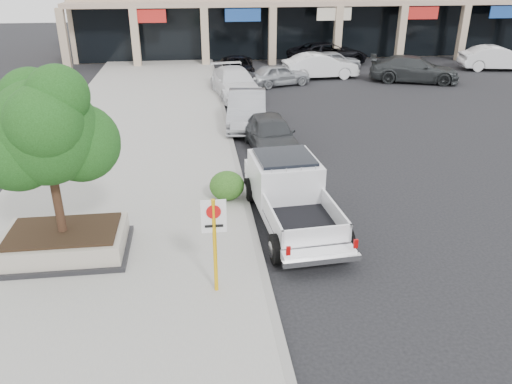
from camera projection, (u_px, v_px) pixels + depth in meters
ground at (317, 253)px, 13.23m from camera, size 120.00×120.00×0.00m
sidewalk at (129, 174)px, 17.99m from camera, size 8.00×52.00×0.15m
curb at (238, 169)px, 18.43m from camera, size 0.20×52.00×0.15m
planter at (65, 242)px, 12.79m from camera, size 3.20×2.20×0.68m
planter_tree at (52, 131)px, 11.72m from camera, size 2.90×2.55×4.00m
no_parking_sign at (214, 233)px, 10.87m from camera, size 0.55×0.09×2.30m
hedge at (227, 186)px, 15.71m from camera, size 1.10×0.99×0.93m
pickup_truck at (293, 197)px, 14.28m from camera, size 2.51×5.83×1.79m
curb_car_a at (271, 133)px, 20.14m from camera, size 2.05×4.46×1.48m
curb_car_b at (247, 109)px, 23.22m from camera, size 2.32×5.10×1.62m
curb_car_c at (235, 83)px, 28.45m from camera, size 2.93×5.71×1.59m
curb_car_d at (237, 67)px, 33.43m from camera, size 2.57×4.98×1.35m
lot_car_a at (279, 75)px, 31.14m from camera, size 4.24×2.69×1.35m
lot_car_b at (320, 66)px, 33.05m from camera, size 5.08×2.16×1.63m
lot_car_c at (414, 69)px, 32.04m from camera, size 6.04×3.96×1.63m
lot_car_d at (328, 54)px, 37.44m from camera, size 6.47×3.92×1.68m
lot_car_e at (332, 61)px, 35.42m from camera, size 4.47×2.63×1.43m
lot_car_f at (497, 58)px, 35.67m from camera, size 5.30×2.57×1.67m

